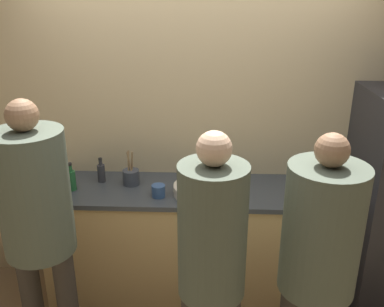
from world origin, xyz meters
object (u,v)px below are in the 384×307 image
at_px(person_right, 319,251).
at_px(bottle_green, 71,179).
at_px(bottle_dark, 101,172).
at_px(utensil_crock, 131,177).
at_px(fruit_bowl, 200,189).
at_px(person_center, 212,258).
at_px(person_left, 37,213).
at_px(cup_blue, 158,191).

height_order(person_right, bottle_green, person_right).
bearing_deg(bottle_dark, utensil_crock, -8.89).
bearing_deg(bottle_dark, fruit_bowl, -13.55).
relative_size(person_center, fruit_bowl, 4.61).
bearing_deg(bottle_green, utensil_crock, 15.44).
height_order(fruit_bowl, utensil_crock, utensil_crock).
distance_m(person_center, fruit_bowl, 0.87).
bearing_deg(bottle_green, person_left, -90.69).
bearing_deg(bottle_dark, person_center, -51.65).
height_order(fruit_bowl, bottle_dark, bottle_dark).
xyz_separation_m(person_center, bottle_dark, (-0.83, 1.05, 0.00)).
height_order(person_right, bottle_dark, person_right).
bearing_deg(person_center, person_left, 164.17).
distance_m(person_center, person_right, 0.56).
height_order(person_center, cup_blue, person_center).
relative_size(fruit_bowl, bottle_green, 1.78).
bearing_deg(person_right, person_center, -173.08).
height_order(person_left, fruit_bowl, person_left).
bearing_deg(person_right, person_left, 172.05).
distance_m(utensil_crock, bottle_green, 0.43).
distance_m(person_center, bottle_dark, 1.34).
height_order(bottle_dark, bottle_green, bottle_green).
xyz_separation_m(fruit_bowl, bottle_dark, (-0.74, 0.18, 0.04)).
bearing_deg(cup_blue, person_left, -140.46).
relative_size(person_center, person_right, 1.02).
bearing_deg(utensil_crock, bottle_dark, 171.11).
xyz_separation_m(person_left, fruit_bowl, (0.93, 0.58, -0.11)).
relative_size(person_left, person_center, 1.04).
distance_m(person_left, bottle_green, 0.61).
bearing_deg(person_left, person_center, -15.83).
height_order(person_center, utensil_crock, person_center).
xyz_separation_m(person_right, fruit_bowl, (-0.64, 0.80, -0.05)).
height_order(person_left, cup_blue, person_left).
relative_size(utensil_crock, bottle_green, 1.25).
bearing_deg(person_left, bottle_dark, 76.06).
bearing_deg(fruit_bowl, bottle_dark, 166.45).
height_order(person_center, person_right, person_center).
xyz_separation_m(fruit_bowl, bottle_green, (-0.93, 0.03, 0.04)).
height_order(person_right, utensil_crock, person_right).
bearing_deg(fruit_bowl, person_center, -84.46).
distance_m(bottle_dark, cup_blue, 0.51).
bearing_deg(person_center, bottle_dark, 128.35).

